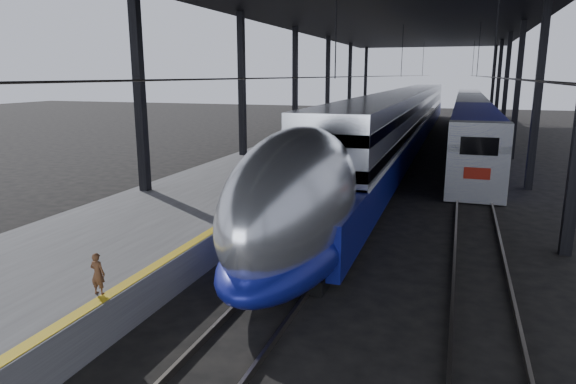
% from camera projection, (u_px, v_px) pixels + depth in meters
% --- Properties ---
extents(ground, '(160.00, 160.00, 0.00)m').
position_uv_depth(ground, '(222.00, 274.00, 14.66)').
color(ground, black).
rests_on(ground, ground).
extents(platform, '(6.00, 80.00, 1.00)m').
position_uv_depth(platform, '(305.00, 153.00, 34.13)').
color(platform, '#4C4C4F').
rests_on(platform, ground).
extents(yellow_strip, '(0.30, 80.00, 0.01)m').
position_uv_depth(yellow_strip, '(347.00, 147.00, 33.15)').
color(yellow_strip, gold).
rests_on(yellow_strip, platform).
extents(rails, '(6.52, 80.00, 0.16)m').
position_uv_depth(rails, '(429.00, 166.00, 31.75)').
color(rails, slate).
rests_on(rails, ground).
extents(canopy, '(18.00, 75.00, 9.47)m').
position_uv_depth(canopy, '(393.00, 14.00, 30.54)').
color(canopy, black).
rests_on(canopy, ground).
extents(tgv_train, '(3.03, 65.20, 4.35)m').
position_uv_depth(tgv_train, '(403.00, 122.00, 39.63)').
color(tgv_train, silver).
rests_on(tgv_train, ground).
extents(second_train, '(2.60, 56.05, 3.58)m').
position_uv_depth(second_train, '(470.00, 117.00, 47.30)').
color(second_train, navy).
rests_on(second_train, ground).
extents(child, '(0.34, 0.23, 0.92)m').
position_uv_depth(child, '(98.00, 274.00, 10.86)').
color(child, '#4B2D19').
rests_on(child, platform).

